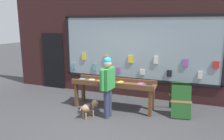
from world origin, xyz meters
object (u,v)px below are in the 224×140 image
display_table_main (114,86)px  person_browsing (108,83)px  sandwich_board_sign (180,98)px  small_dog (89,107)px

display_table_main → person_browsing: (0.07, -0.64, 0.25)m
sandwich_board_sign → display_table_main: bearing=178.7°
display_table_main → sandwich_board_sign: display_table_main is taller
small_dog → sandwich_board_sign: size_ratio=0.65×
display_table_main → small_dog: display_table_main is taller
display_table_main → sandwich_board_sign: bearing=8.4°
person_browsing → small_dog: 0.81m
person_browsing → small_dog: person_browsing is taller
person_browsing → sandwich_board_sign: 2.05m
display_table_main → person_browsing: size_ratio=1.49×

